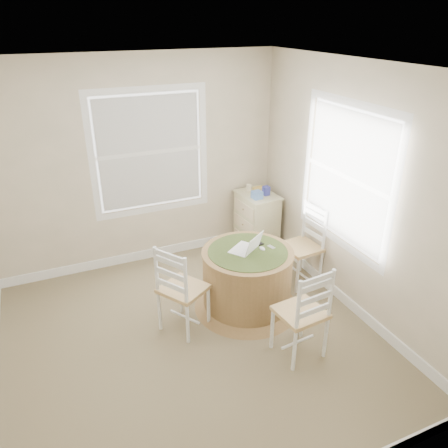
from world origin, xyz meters
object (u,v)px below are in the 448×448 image
chair_left (183,288)px  laptop (246,248)px  chair_right (301,247)px  round_table (247,277)px  chair_near (301,312)px  corner_chest (257,221)px

chair_left → laptop: 0.79m
chair_left → chair_right: (1.56, 0.26, 0.00)m
round_table → chair_near: chair_near is taller
chair_left → chair_right: same height
chair_right → corner_chest: bearing=178.5°
chair_right → round_table: bearing=-81.5°
chair_left → laptop: (0.74, 0.09, 0.25)m
round_table → chair_right: chair_right is taller
chair_right → laptop: (-0.82, -0.17, 0.25)m
chair_near → round_table: bearing=-87.7°
round_table → chair_left: 0.76m
laptop → round_table: bearing=67.1°
corner_chest → round_table: bearing=-126.2°
round_table → laptop: size_ratio=2.88×
chair_left → chair_near: 1.18m
chair_left → corner_chest: bearing=-81.9°
chair_near → laptop: size_ratio=2.36×
round_table → chair_near: bearing=-95.9°
chair_right → laptop: size_ratio=2.36×
round_table → corner_chest: 1.41m
round_table → laptop: laptop is taller
chair_left → chair_near: (0.87, -0.80, 0.00)m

